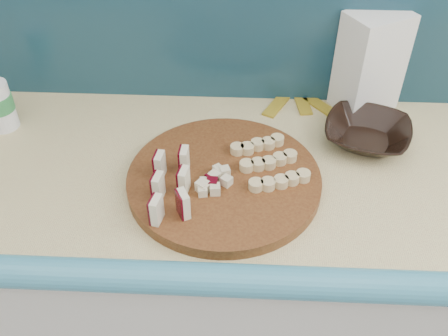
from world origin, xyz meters
TOP-DOWN VIEW (x-y plane):
  - kitchen_counter at (0.10, 1.50)m, footprint 2.20×0.63m
  - backsplash at (0.10, 1.79)m, footprint 2.20×0.02m
  - cutting_board at (0.23, 1.44)m, footprint 0.52×0.52m
  - apple_wedges at (0.13, 1.38)m, footprint 0.09×0.18m
  - apple_chunks at (0.21, 1.43)m, footprint 0.06×0.07m
  - banana_slices at (0.32, 1.48)m, footprint 0.17×0.18m
  - brown_bowl at (0.55, 1.60)m, footprint 0.24×0.24m
  - flour_bag at (0.57, 1.76)m, footprint 0.17×0.16m
  - banana_peel at (0.41, 1.76)m, footprint 0.20×0.17m

SIDE VIEW (x-z plane):
  - kitchen_counter at x=0.10m, z-range 0.00..0.91m
  - banana_peel at x=0.41m, z-range 0.91..0.92m
  - cutting_board at x=0.23m, z-range 0.91..0.94m
  - brown_bowl at x=0.55m, z-range 0.91..0.96m
  - banana_slices at x=0.32m, z-range 0.94..0.95m
  - apple_chunks at x=0.21m, z-range 0.94..0.96m
  - apple_wedges at x=0.13m, z-range 0.94..0.99m
  - flour_bag at x=0.57m, z-range 0.91..1.15m
  - backsplash at x=0.10m, z-range 0.91..1.41m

